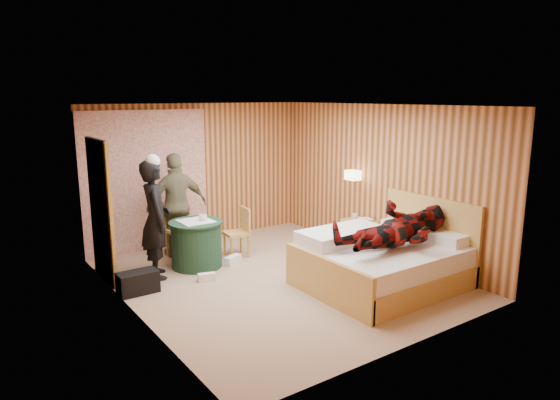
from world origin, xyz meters
TOP-DOWN VIEW (x-y plane):
  - floor at (0.00, 0.00)m, footprint 4.20×5.00m
  - ceiling at (0.00, 0.00)m, footprint 4.20×5.00m
  - wall_back at (0.00, 2.50)m, footprint 4.20×0.02m
  - wall_left at (-2.10, 0.00)m, footprint 0.02×5.00m
  - wall_right at (2.10, 0.00)m, footprint 0.02×5.00m
  - curtain at (-1.00, 2.43)m, footprint 2.20×0.08m
  - doorway at (-2.06, 1.40)m, footprint 0.06×0.90m
  - wall_lamp at (1.92, 0.45)m, footprint 0.26×0.24m
  - bed at (1.12, -1.08)m, footprint 2.15×1.70m
  - nightstand at (1.88, 0.20)m, footprint 0.43×0.58m
  - round_table at (-0.72, 1.12)m, footprint 0.83×0.83m
  - chair_far at (-0.73, 1.78)m, footprint 0.46×0.46m
  - chair_near at (0.12, 1.21)m, footprint 0.41×0.41m
  - duffel_bag at (-1.85, 0.60)m, footprint 0.53×0.29m
  - sneaker_left at (-0.88, 0.48)m, footprint 0.27×0.16m
  - sneaker_right at (-0.21, 0.89)m, footprint 0.33×0.23m
  - woman_standing at (-1.39, 1.05)m, footprint 0.55×0.71m
  - man_at_table at (-0.72, 1.82)m, footprint 1.05×0.51m
  - man_on_bed at (1.15, -1.31)m, footprint 0.86×0.67m
  - book_lower at (1.88, 0.15)m, footprint 0.25×0.27m
  - book_upper at (1.88, 0.15)m, footprint 0.23×0.26m
  - cup_nightstand at (1.88, 0.33)m, footprint 0.13×0.13m
  - cup_table at (-0.62, 1.07)m, footprint 0.13×0.13m

SIDE VIEW (x-z plane):
  - floor at x=0.00m, z-range -0.01..0.01m
  - sneaker_left at x=-0.88m, z-range 0.00..0.11m
  - sneaker_right at x=-0.21m, z-range 0.00..0.14m
  - duffel_bag at x=-1.85m, z-range 0.00..0.30m
  - nightstand at x=1.88m, z-range 0.01..0.57m
  - bed at x=1.12m, z-range -0.25..0.92m
  - round_table at x=-0.72m, z-range 0.00..0.74m
  - chair_near at x=0.12m, z-range 0.07..0.88m
  - chair_far at x=-0.73m, z-range 0.07..1.00m
  - book_lower at x=1.88m, z-range 0.56..0.58m
  - book_upper at x=1.88m, z-range 0.58..0.60m
  - cup_nightstand at x=1.88m, z-range 0.56..0.65m
  - cup_table at x=-0.62m, z-range 0.74..0.84m
  - man_at_table at x=-0.72m, z-range 0.00..1.72m
  - woman_standing at x=-1.39m, z-range 0.00..1.74m
  - man_on_bed at x=1.15m, z-range 0.13..1.90m
  - doorway at x=-2.06m, z-range 0.00..2.05m
  - curtain at x=-1.00m, z-range 0.00..2.40m
  - wall_back at x=0.00m, z-range 0.00..2.50m
  - wall_left at x=-2.10m, z-range 0.00..2.50m
  - wall_right at x=2.10m, z-range 0.00..2.50m
  - wall_lamp at x=1.92m, z-range 1.22..1.38m
  - ceiling at x=0.00m, z-range 2.50..2.50m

